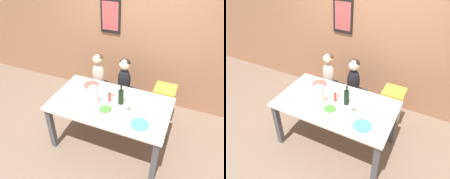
{
  "view_description": "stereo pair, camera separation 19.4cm",
  "coord_description": "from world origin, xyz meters",
  "views": [
    {
      "loc": [
        0.89,
        -2.07,
        2.58
      ],
      "look_at": [
        0.0,
        0.07,
        0.92
      ],
      "focal_mm": 35.0,
      "sensor_mm": 36.0,
      "label": 1
    },
    {
      "loc": [
        1.06,
        -1.98,
        2.58
      ],
      "look_at": [
        0.0,
        0.07,
        0.92
      ],
      "focal_mm": 35.0,
      "sensor_mm": 36.0,
      "label": 2
    }
  ],
  "objects": [
    {
      "name": "ground_plane",
      "position": [
        0.0,
        0.0,
        0.0
      ],
      "size": [
        14.0,
        14.0,
        0.0
      ],
      "primitive_type": "plane",
      "color": "#705B4C"
    },
    {
      "name": "wall_back",
      "position": [
        -0.0,
        1.26,
        1.35
      ],
      "size": [
        10.0,
        0.09,
        2.7
      ],
      "color": "#9E6B4C",
      "rests_on": "ground_plane"
    },
    {
      "name": "dining_table",
      "position": [
        0.0,
        0.0,
        0.64
      ],
      "size": [
        1.58,
        0.89,
        0.74
      ],
      "color": "silver",
      "rests_on": "ground_plane"
    },
    {
      "name": "chair_far_left",
      "position": [
        -0.51,
        0.71,
        0.37
      ],
      "size": [
        0.37,
        0.37,
        0.45
      ],
      "color": "silver",
      "rests_on": "ground_plane"
    },
    {
      "name": "chair_far_center",
      "position": [
        -0.05,
        0.71,
        0.37
      ],
      "size": [
        0.37,
        0.37,
        0.45
      ],
      "color": "silver",
      "rests_on": "ground_plane"
    },
    {
      "name": "chair_right_highchair",
      "position": [
        0.61,
        0.71,
        0.53
      ],
      "size": [
        0.32,
        0.31,
        0.69
      ],
      "color": "silver",
      "rests_on": "ground_plane"
    },
    {
      "name": "person_child_left",
      "position": [
        -0.51,
        0.71,
        0.78
      ],
      "size": [
        0.21,
        0.18,
        0.59
      ],
      "color": "beige",
      "rests_on": "chair_far_left"
    },
    {
      "name": "person_child_center",
      "position": [
        -0.05,
        0.71,
        0.78
      ],
      "size": [
        0.21,
        0.18,
        0.59
      ],
      "color": "black",
      "rests_on": "chair_far_center"
    },
    {
      "name": "wine_bottle",
      "position": [
        0.13,
        0.05,
        0.85
      ],
      "size": [
        0.07,
        0.07,
        0.28
      ],
      "color": "black",
      "rests_on": "dining_table"
    },
    {
      "name": "paper_towel_roll",
      "position": [
        -0.19,
        -0.1,
        0.88
      ],
      "size": [
        0.11,
        0.11,
        0.27
      ],
      "color": "white",
      "rests_on": "dining_table"
    },
    {
      "name": "wine_glass_near",
      "position": [
        0.26,
        -0.07,
        0.87
      ],
      "size": [
        0.08,
        0.08,
        0.18
      ],
      "color": "white",
      "rests_on": "dining_table"
    },
    {
      "name": "wine_glass_far",
      "position": [
        -0.03,
        0.12,
        0.87
      ],
      "size": [
        0.08,
        0.08,
        0.18
      ],
      "color": "white",
      "rests_on": "dining_table"
    },
    {
      "name": "salad_bowl_large",
      "position": [
        0.02,
        -0.19,
        0.78
      ],
      "size": [
        0.19,
        0.19,
        0.07
      ],
      "color": "white",
      "rests_on": "dining_table"
    },
    {
      "name": "dinner_plate_front_left",
      "position": [
        -0.46,
        -0.17,
        0.75
      ],
      "size": [
        0.23,
        0.23,
        0.01
      ],
      "color": "silver",
      "rests_on": "dining_table"
    },
    {
      "name": "dinner_plate_back_left",
      "position": [
        -0.42,
        0.29,
        0.75
      ],
      "size": [
        0.23,
        0.23,
        0.01
      ],
      "color": "#D14C47",
      "rests_on": "dining_table"
    },
    {
      "name": "dinner_plate_back_right",
      "position": [
        0.45,
        0.22,
        0.75
      ],
      "size": [
        0.23,
        0.23,
        0.01
      ],
      "color": "silver",
      "rests_on": "dining_table"
    },
    {
      "name": "dinner_plate_front_right",
      "position": [
        0.48,
        -0.23,
        0.75
      ],
      "size": [
        0.23,
        0.23,
        0.01
      ],
      "color": "teal",
      "rests_on": "dining_table"
    },
    {
      "name": "condiment_bottle_hot_sauce",
      "position": [
        -0.02,
        0.03,
        0.82
      ],
      "size": [
        0.04,
        0.04,
        0.15
      ],
      "color": "red",
      "rests_on": "dining_table"
    }
  ]
}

